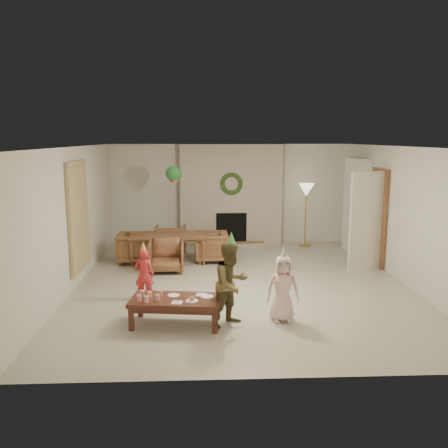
{
  "coord_description": "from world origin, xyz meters",
  "views": [
    {
      "loc": [
        -0.69,
        -8.36,
        2.66
      ],
      "look_at": [
        -0.3,
        0.4,
        1.05
      ],
      "focal_mm": 37.9,
      "sensor_mm": 36.0,
      "label": 1
    }
  ],
  "objects": [
    {
      "name": "coffee_leg_br",
      "position": [
        -0.48,
        -1.7,
        0.17
      ],
      "size": [
        0.08,
        0.08,
        0.34
      ],
      "primitive_type": "cube",
      "rotation": [
        0.0,
        0.0,
        -0.12
      ],
      "color": "#50271A",
      "rests_on": "floor"
    },
    {
      "name": "coffee_leg_fl",
      "position": [
        -1.7,
        -2.08,
        0.17
      ],
      "size": [
        0.08,
        0.08,
        0.34
      ],
      "primitive_type": "cube",
      "rotation": [
        0.0,
        0.0,
        -0.12
      ],
      "color": "#50271A",
      "rests_on": "floor"
    },
    {
      "name": "books_row_upper",
      "position": [
        2.8,
        2.2,
        1.38
      ],
      "size": [
        0.2,
        0.36,
        0.22
      ],
      "primitive_type": "cube",
      "color": "olive",
      "rests_on": "bookshelf_shelf_c"
    },
    {
      "name": "door_frame",
      "position": [
        2.96,
        1.2,
        1.02
      ],
      "size": [
        0.05,
        0.86,
        2.04
      ],
      "primitive_type": "cube",
      "color": "brown",
      "rests_on": "floor"
    },
    {
      "name": "dining_chair_far",
      "position": [
        -1.45,
        2.36,
        0.32
      ],
      "size": [
        0.7,
        0.72,
        0.65
      ],
      "primitive_type": "imported",
      "rotation": [
        0.0,
        0.0,
        3.16
      ],
      "color": "brown",
      "rests_on": "floor"
    },
    {
      "name": "coffee_table_top",
      "position": [
        -1.09,
        -1.89,
        0.37
      ],
      "size": [
        1.35,
        0.79,
        0.06
      ],
      "primitive_type": "cube",
      "rotation": [
        0.0,
        0.0,
        -0.12
      ],
      "color": "#50271A",
      "rests_on": "floor"
    },
    {
      "name": "wall_right",
      "position": [
        3.0,
        0.0,
        1.25
      ],
      "size": [
        0.0,
        7.0,
        7.0
      ],
      "primitive_type": "plane",
      "rotation": [
        1.57,
        0.0,
        -1.57
      ],
      "color": "silver",
      "rests_on": "floor"
    },
    {
      "name": "fireplace_wreath",
      "position": [
        0.0,
        3.07,
        1.55
      ],
      "size": [
        0.54,
        0.1,
        0.54
      ],
      "primitive_type": "torus",
      "rotation": [
        1.57,
        0.0,
        0.0
      ],
      "color": "#244219",
      "rests_on": "fireplace_mass"
    },
    {
      "name": "plate_a",
      "position": [
        -1.13,
        -1.77,
        0.4
      ],
      "size": [
        0.2,
        0.2,
        0.01
      ],
      "primitive_type": "cylinder",
      "rotation": [
        0.0,
        0.0,
        -0.12
      ],
      "color": "white",
      "rests_on": "coffee_table_top"
    },
    {
      "name": "cup_b",
      "position": [
        -1.58,
        -1.78,
        0.44
      ],
      "size": [
        0.08,
        0.08,
        0.09
      ],
      "primitive_type": "cylinder",
      "rotation": [
        0.0,
        0.0,
        -0.12
      ],
      "color": "white",
      "rests_on": "coffee_table_top"
    },
    {
      "name": "wall_back",
      "position": [
        0.0,
        3.5,
        1.25
      ],
      "size": [
        7.0,
        0.0,
        7.0
      ],
      "primitive_type": "plane",
      "rotation": [
        1.57,
        0.0,
        0.0
      ],
      "color": "silver",
      "rests_on": "floor"
    },
    {
      "name": "plate_c",
      "position": [
        -0.64,
        -1.84,
        0.4
      ],
      "size": [
        0.2,
        0.2,
        0.01
      ],
      "primitive_type": "cylinder",
      "rotation": [
        0.0,
        0.0,
        -0.12
      ],
      "color": "white",
      "rests_on": "coffee_table_top"
    },
    {
      "name": "wall_front",
      "position": [
        0.0,
        -3.5,
        1.25
      ],
      "size": [
        7.0,
        0.0,
        7.0
      ],
      "primitive_type": "plane",
      "rotation": [
        -1.57,
        0.0,
        0.0
      ],
      "color": "silver",
      "rests_on": "floor"
    },
    {
      "name": "books_row_lower",
      "position": [
        2.8,
        2.15,
        0.59
      ],
      "size": [
        0.2,
        0.4,
        0.24
      ],
      "primitive_type": "cube",
      "color": "#B63B21",
      "rests_on": "bookshelf_shelf_a"
    },
    {
      "name": "bookshelf_shelf_d",
      "position": [
        2.82,
        2.3,
        1.65
      ],
      "size": [
        0.3,
        0.92,
        0.03
      ],
      "primitive_type": "cube",
      "color": "white",
      "rests_on": "bookshelf_carcass"
    },
    {
      "name": "fireplace_hearth",
      "position": [
        0.0,
        2.95,
        0.06
      ],
      "size": [
        1.6,
        0.3,
        0.12
      ],
      "primitive_type": "cube",
      "color": "brown",
      "rests_on": "floor"
    },
    {
      "name": "cup_e",
      "position": [
        -1.34,
        -1.98,
        0.44
      ],
      "size": [
        0.08,
        0.08,
        0.09
      ],
      "primitive_type": "cylinder",
      "rotation": [
        0.0,
        0.0,
        -0.12
      ],
      "color": "white",
      "rests_on": "coffee_table_top"
    },
    {
      "name": "bookshelf_shelf_a",
      "position": [
        2.82,
        2.3,
        0.45
      ],
      "size": [
        0.3,
        0.92,
        0.03
      ],
      "primitive_type": "cube",
      "color": "white",
      "rests_on": "bookshelf_carcass"
    },
    {
      "name": "bookshelf_shelf_b",
      "position": [
        2.82,
        2.3,
        0.85
      ],
      "size": [
        0.3,
        0.92,
        0.03
      ],
      "primitive_type": "cube",
      "color": "white",
      "rests_on": "bookshelf_carcass"
    },
    {
      "name": "napkin_left",
      "position": [
        -1.07,
        -2.07,
        0.4
      ],
      "size": [
        0.16,
        0.16,
        0.01
      ],
      "primitive_type": "cube",
      "rotation": [
        0.0,
        0.0,
        -0.12
      ],
      "color": "#F3B3CD",
      "rests_on": "coffee_table_top"
    },
    {
      "name": "dining_table",
      "position": [
        -1.44,
        1.63,
        0.29
      ],
      "size": [
        1.68,
        0.96,
        0.59
      ],
      "primitive_type": "imported",
      "rotation": [
        0.0,
        0.0,
        0.01
      ],
      "color": "brown",
      "rests_on": "floor"
    },
    {
      "name": "floor_lamp_base",
      "position": [
        1.83,
        3.0,
        0.02
      ],
      "size": [
        0.29,
        0.29,
        0.03
      ],
      "primitive_type": "cylinder",
      "color": "gold",
      "rests_on": "floor"
    },
    {
      "name": "curtain_panel",
      "position": [
        -2.96,
        0.2,
        1.25
      ],
      "size": [
        0.06,
        1.2,
        2.0
      ],
      "primitive_type": "cube",
      "color": "#C5B98B",
      "rests_on": "wall_left"
    },
    {
      "name": "coffee_leg_bl",
      "position": [
        -1.64,
        -1.56,
        0.17
      ],
      "size": [
        0.08,
        0.08,
        0.34
      ],
      "primitive_type": "cube",
      "rotation": [
        0.0,
        0.0,
        -0.12
      ],
      "color": "#50271A",
      "rests_on": "floor"
    },
    {
      "name": "party_hat_pink",
      "position": [
        0.46,
        -1.8,
        1.02
      ],
      "size": [
        0.15,
        0.15,
        0.18
      ],
      "primitive_type": "cone",
      "rotation": [
        0.0,
        0.0,
        -0.18
      ],
      "color": "#BABBC2",
      "rests_on": "child_pink"
    },
    {
      "name": "child_plaid",
      "position": [
        -0.3,
        -1.92,
        0.61
      ],
      "size": [
        0.75,
        0.74,
        1.22
      ],
      "primitive_type": "imported",
      "rotation": [
        0.0,
        0.0,
        0.69
      ],
      "color": "brown",
      "rests_on": "floor"
    },
    {
      "name": "floor_lamp_post",
      "position": [
        1.83,
        3.0,
        0.73
      ],
      "size": [
        0.03,
        0.03,
        1.4
      ],
      "primitive_type": "cylinder",
      "color": "gold",
      "rests_on": "floor"
    },
    {
      "name": "door_leaf",
      "position": [
        2.58,
        0.82,
        1.0
      ],
      "size": [
        0.77,
        0.32,
        2.0
      ],
      "primitive_type": "cube",
      "rotation": [
        0.0,
        0.0,
        -1.22
      ],
      "color": "beige",
      "rests_on": "floor"
    },
    {
      "name": "books_row_mid",
      "position": [
        2.8,
        2.35,
        0.99
      ],
      "size": [
        0.2,
        0.44,
        0.24
      ],
      "primitive_type": "cube",
      "color": "navy",
      "rests_on": "bookshelf_shelf_b"
    },
    {
      "name": "party_hat_red",
      "position": [
        -1.67,
        -0.82,
        0.91
      ],
      "size": [
        0.16,
        0.16,
        0.17
      ],
      "primitive_type": "cone",
      "rotation": [
        0.0,
        0.0,
        -0.4
      ],
      "color": "gold",
      "rests_on": "child_red"
    },
    {
      "name": "cup_a",
      "position": [
        -1.6,
        -1.98,
        0.44
      ],
      "size": [
        0.08,
        0.08,
        0.09
      ],
      "primitive_type": "cylinder",
      "rotation": [
        0.0,
        0.0,
        -0.12
      ],
      "color": "white",
      "rests_on": "coffee_table_top"
    },
    {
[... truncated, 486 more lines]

